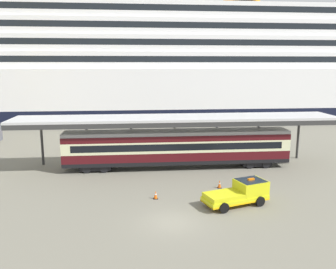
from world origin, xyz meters
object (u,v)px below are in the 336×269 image
object	(u,v)px
service_truck	(241,192)
train_carriage	(177,147)
traffic_cone_near	(219,184)
traffic_cone_mid	(156,195)
cruise_ship	(198,68)

from	to	relation	value
service_truck	train_carriage	bearing A→B (deg)	109.60
traffic_cone_near	traffic_cone_mid	world-z (taller)	traffic_cone_near
service_truck	traffic_cone_near	bearing A→B (deg)	101.44
traffic_cone_mid	train_carriage	bearing A→B (deg)	71.94
cruise_ship	traffic_cone_mid	distance (m)	49.19
traffic_cone_mid	service_truck	bearing A→B (deg)	-14.70
train_carriage	service_truck	xyz separation A→B (m)	(3.81, -10.70, -1.32)
train_carriage	service_truck	bearing A→B (deg)	-70.40
train_carriage	service_truck	distance (m)	11.44
train_carriage	traffic_cone_near	world-z (taller)	train_carriage
cruise_ship	traffic_cone_near	xyz separation A→B (m)	(-6.00, -44.53, -10.07)
traffic_cone_near	train_carriage	bearing A→B (deg)	113.91
traffic_cone_mid	traffic_cone_near	bearing A→B (deg)	19.49
service_truck	traffic_cone_near	distance (m)	3.99
train_carriage	traffic_cone_near	distance (m)	7.72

